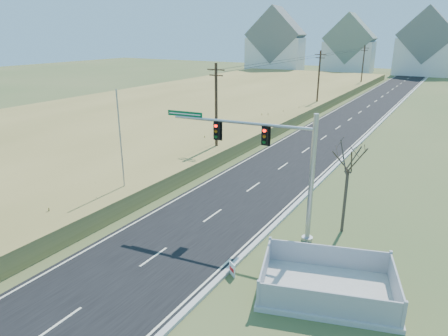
# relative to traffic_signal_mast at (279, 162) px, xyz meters

# --- Properties ---
(ground) EXTENTS (260.00, 260.00, 0.00)m
(ground) POSITION_rel_traffic_signal_mast_xyz_m (-4.62, -3.89, -4.59)
(ground) COLOR #415429
(ground) RESTS_ON ground
(road) EXTENTS (8.00, 180.00, 0.06)m
(road) POSITION_rel_traffic_signal_mast_xyz_m (-4.62, 46.11, -4.56)
(road) COLOR black
(road) RESTS_ON ground
(curb) EXTENTS (0.30, 180.00, 0.18)m
(curb) POSITION_rel_traffic_signal_mast_xyz_m (-0.47, 46.11, -4.50)
(curb) COLOR #B2AFA8
(curb) RESTS_ON ground
(reed_marsh) EXTENTS (38.00, 110.00, 1.30)m
(reed_marsh) POSITION_rel_traffic_signal_mast_xyz_m (-28.62, 36.11, -3.94)
(reed_marsh) COLOR #AA914C
(reed_marsh) RESTS_ON ground
(utility_pole_near) EXTENTS (1.80, 0.26, 9.00)m
(utility_pole_near) POSITION_rel_traffic_signal_mast_xyz_m (-11.12, 11.11, 0.09)
(utility_pole_near) COLOR #422D1E
(utility_pole_near) RESTS_ON ground
(utility_pole_mid) EXTENTS (1.80, 0.26, 9.00)m
(utility_pole_mid) POSITION_rel_traffic_signal_mast_xyz_m (-11.12, 41.11, 0.09)
(utility_pole_mid) COLOR #422D1E
(utility_pole_mid) RESTS_ON ground
(utility_pole_far) EXTENTS (1.80, 0.26, 9.00)m
(utility_pole_far) POSITION_rel_traffic_signal_mast_xyz_m (-11.12, 71.11, 0.09)
(utility_pole_far) COLOR #422D1E
(utility_pole_far) RESTS_ON ground
(condo_nw) EXTENTS (17.69, 13.38, 19.05)m
(condo_nw) POSITION_rel_traffic_signal_mast_xyz_m (-42.62, 96.11, 3.11)
(condo_nw) COLOR silver
(condo_nw) RESTS_ON ground
(condo_nnw) EXTENTS (14.93, 11.17, 17.03)m
(condo_nnw) POSITION_rel_traffic_signal_mast_xyz_m (-22.62, 104.11, 2.35)
(condo_nnw) COLOR silver
(condo_nnw) RESTS_ON ground
(condo_n) EXTENTS (15.27, 10.20, 18.54)m
(condo_n) POSITION_rel_traffic_signal_mast_xyz_m (-2.62, 108.11, 3.02)
(condo_n) COLOR silver
(condo_n) RESTS_ON ground
(traffic_signal_mast) EXTENTS (9.40, 1.44, 7.53)m
(traffic_signal_mast) POSITION_rel_traffic_signal_mast_xyz_m (0.00, 0.00, 0.00)
(traffic_signal_mast) COLOR #9EA0A5
(traffic_signal_mast) RESTS_ON ground
(fence_enclosure) EXTENTS (7.18, 5.88, 1.42)m
(fence_enclosure) POSITION_rel_traffic_signal_mast_xyz_m (4.37, -4.12, -4.31)
(fence_enclosure) COLOR #B7B5AD
(fence_enclosure) RESTS_ON ground
(open_sign) EXTENTS (0.50, 0.35, 0.70)m
(open_sign) POSITION_rel_traffic_signal_mast_xyz_m (-0.12, -5.18, -4.22)
(open_sign) COLOR white
(open_sign) RESTS_ON ground
(flagpole) EXTENTS (0.36, 0.36, 8.08)m
(flagpole) POSITION_rel_traffic_signal_mast_xyz_m (-11.17, -1.20, -1.37)
(flagpole) COLOR #B7B5AD
(flagpole) RESTS_ON ground
(bare_tree) EXTENTS (2.27, 2.27, 6.03)m
(bare_tree) POSITION_rel_traffic_signal_mast_xyz_m (3.33, 2.39, 0.27)
(bare_tree) COLOR #4C3F33
(bare_tree) RESTS_ON ground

